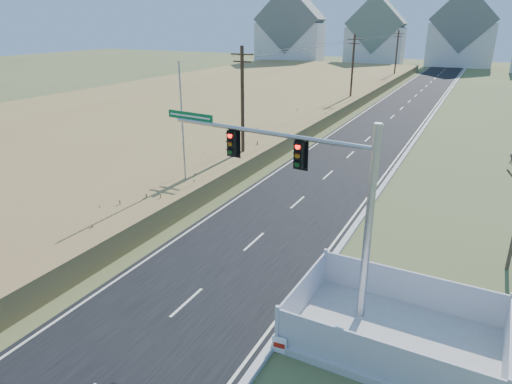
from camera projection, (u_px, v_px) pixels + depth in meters
name	position (u px, v px, depth m)	size (l,w,h in m)	color
ground	(213.00, 280.00, 19.97)	(260.00, 260.00, 0.00)	#4B5A2B
road	(407.00, 104.00, 61.80)	(8.00, 180.00, 0.06)	black
curb	(439.00, 106.00, 60.04)	(0.30, 180.00, 0.18)	#B2AFA8
reed_marsh	(217.00, 97.00, 63.25)	(38.00, 110.00, 1.30)	olive
utility_pole_near	(243.00, 107.00, 33.59)	(1.80, 0.26, 9.00)	#422D1E
utility_pole_mid	(352.00, 70.00, 58.69)	(1.80, 0.26, 9.00)	#422D1E
utility_pole_far	(396.00, 55.00, 83.80)	(1.80, 0.26, 9.00)	#422D1E
condo_nw	(290.00, 33.00, 116.83)	(17.69, 13.38, 19.05)	silver
condo_nnw	(376.00, 36.00, 115.43)	(14.93, 11.17, 17.03)	silver
condo_n	(463.00, 34.00, 110.17)	(15.27, 10.20, 18.54)	silver
traffic_signal_mast	(320.00, 197.00, 16.60)	(9.45, 1.47, 7.57)	#9EA0A5
fence_enclosure	(394.00, 335.00, 16.01)	(7.33, 5.12, 1.65)	#B7B5AD
open_sign	(279.00, 345.00, 15.45)	(0.51, 0.10, 0.63)	white
flagpole	(184.00, 147.00, 28.02)	(0.38, 0.38, 8.48)	#B7B5AD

